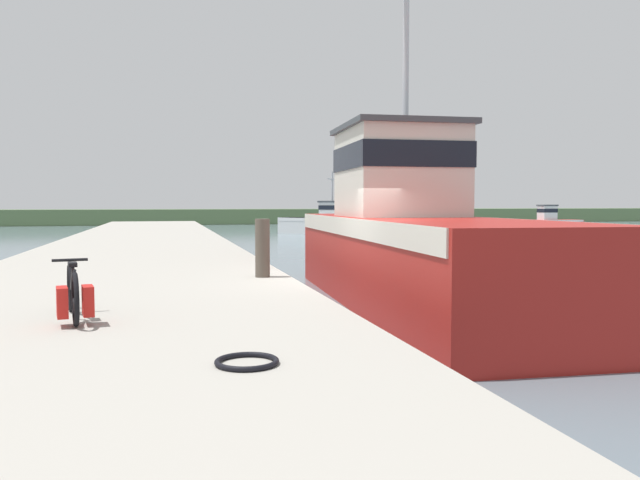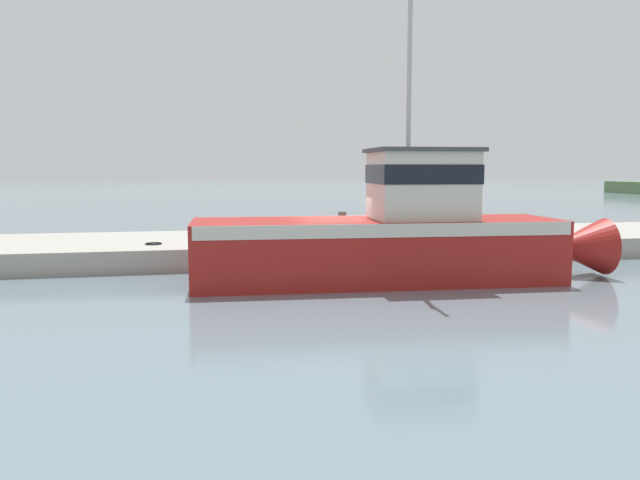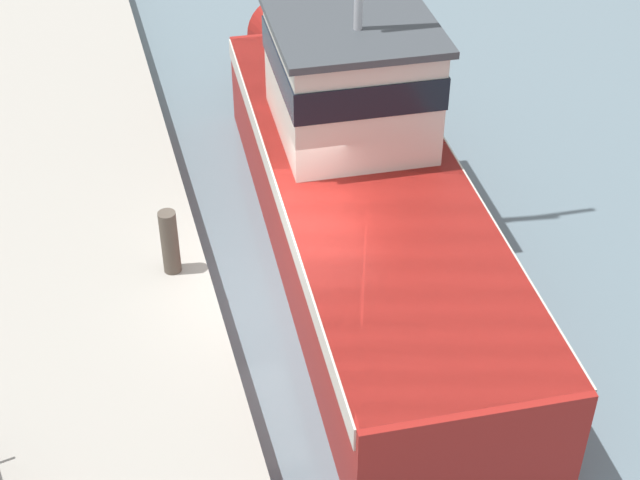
{
  "view_description": "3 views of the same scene",
  "coord_description": "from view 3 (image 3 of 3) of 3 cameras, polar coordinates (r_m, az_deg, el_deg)",
  "views": [
    {
      "loc": [
        -3.53,
        -11.42,
        2.19
      ],
      "look_at": [
        -0.73,
        -0.22,
        1.51
      ],
      "focal_mm": 35.0,
      "sensor_mm": 36.0,
      "label": 1
    },
    {
      "loc": [
        19.44,
        -4.52,
        3.4
      ],
      "look_at": [
        0.26,
        -0.66,
        1.14
      ],
      "focal_mm": 35.0,
      "sensor_mm": 36.0,
      "label": 2
    },
    {
      "loc": [
        -2.68,
        -11.87,
        10.74
      ],
      "look_at": [
        0.77,
        0.54,
        0.84
      ],
      "focal_mm": 55.0,
      "sensor_mm": 36.0,
      "label": 3
    }
  ],
  "objects": [
    {
      "name": "fishing_boat_main",
      "position": [
        16.81,
        2.23,
        3.89
      ],
      "size": [
        3.71,
        12.92,
        10.12
      ],
      "rotation": [
        0.0,
        0.0,
        -0.06
      ],
      "color": "maroon",
      "rests_on": "ground_plane"
    },
    {
      "name": "ground_plane",
      "position": [
        16.23,
        -2.12,
        -3.94
      ],
      "size": [
        320.0,
        320.0,
        0.0
      ],
      "primitive_type": "plane",
      "color": "slate"
    },
    {
      "name": "mooring_post",
      "position": [
        15.6,
        -8.74,
        -0.12
      ],
      "size": [
        0.28,
        0.28,
        1.13
      ],
      "primitive_type": "cylinder",
      "color": "#51473D",
      "rests_on": "dock_pier"
    },
    {
      "name": "dock_pier",
      "position": [
        15.84,
        -17.64,
        -5.51
      ],
      "size": [
        6.4,
        80.0,
        0.76
      ],
      "primitive_type": "cube",
      "color": "#A39E93",
      "rests_on": "ground_plane"
    }
  ]
}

